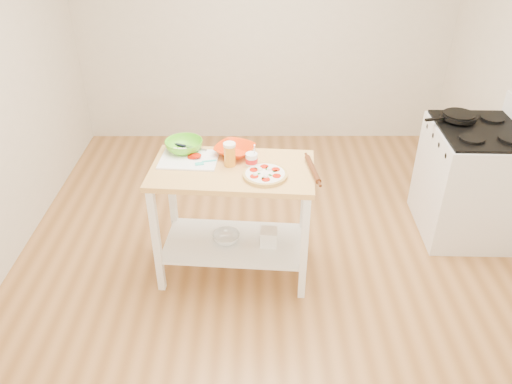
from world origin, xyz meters
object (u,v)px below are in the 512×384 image
object	(u,v)px
cutting_board	(189,159)
orange_bowl	(235,150)
skillet	(458,116)
shelf_glass_bowl	(226,238)
spatula	(205,162)
rolling_pin	(313,169)
pizza	(265,174)
gas_stove	(469,181)
green_bowl	(184,146)
beer_pint	(230,154)
yogurt_tub	(252,160)
knife	(185,146)
prep_island	(233,199)
shelf_bin	(269,237)

from	to	relation	value
cutting_board	orange_bowl	distance (m)	0.33
skillet	shelf_glass_bowl	size ratio (longest dim) A/B	2.07
cutting_board	spatula	xyz separation A→B (m)	(0.12, -0.07, 0.01)
skillet	rolling_pin	size ratio (longest dim) A/B	1.27
pizza	cutting_board	size ratio (longest dim) A/B	0.71
gas_stove	rolling_pin	distance (m)	1.55
green_bowl	shelf_glass_bowl	bearing A→B (deg)	-38.77
beer_pint	yogurt_tub	bearing A→B (deg)	-8.10
spatula	beer_pint	world-z (taller)	beer_pint
knife	rolling_pin	xyz separation A→B (m)	(0.90, -0.35, 0.00)
prep_island	yogurt_tub	world-z (taller)	yogurt_tub
gas_stove	pizza	xyz separation A→B (m)	(-1.69, -0.65, 0.44)
pizza	yogurt_tub	bearing A→B (deg)	123.46
skillet	shelf_bin	distance (m)	1.79
pizza	orange_bowl	bearing A→B (deg)	123.62
gas_stove	yogurt_tub	size ratio (longest dim) A/B	6.22
pizza	orange_bowl	size ratio (longest dim) A/B	1.10
gas_stove	orange_bowl	xyz separation A→B (m)	(-1.90, -0.33, 0.46)
gas_stove	green_bowl	distance (m)	2.33
cutting_board	knife	size ratio (longest dim) A/B	1.62
gas_stove	prep_island	bearing A→B (deg)	-162.82
prep_island	shelf_bin	xyz separation A→B (m)	(0.26, -0.02, -0.32)
pizza	gas_stove	bearing A→B (deg)	21.03
green_bowl	orange_bowl	bearing A→B (deg)	-7.60
gas_stove	beer_pint	size ratio (longest dim) A/B	6.62
gas_stove	green_bowl	xyz separation A→B (m)	(-2.26, -0.28, 0.47)
gas_stove	skillet	distance (m)	0.54
knife	shelf_bin	bearing A→B (deg)	-2.87
yogurt_tub	shelf_glass_bowl	distance (m)	0.69
spatula	orange_bowl	xyz separation A→B (m)	(0.20, 0.15, 0.02)
yogurt_tub	skillet	bearing A→B (deg)	22.40
orange_bowl	beer_pint	distance (m)	0.17
spatula	orange_bowl	world-z (taller)	orange_bowl
skillet	orange_bowl	bearing A→B (deg)	-178.47
beer_pint	rolling_pin	bearing A→B (deg)	-9.49
skillet	knife	distance (m)	2.16
beer_pint	rolling_pin	xyz separation A→B (m)	(0.56, -0.09, -0.07)
knife	gas_stove	bearing A→B (deg)	30.25
shelf_glass_bowl	beer_pint	bearing A→B (deg)	31.55
spatula	rolling_pin	distance (m)	0.74
spatula	beer_pint	xyz separation A→B (m)	(0.18, -0.01, 0.07)
cutting_board	knife	bearing A→B (deg)	109.00
prep_island	beer_pint	world-z (taller)	beer_pint
knife	spatula	bearing A→B (deg)	-31.75
skillet	pizza	bearing A→B (deg)	-166.54
rolling_pin	skillet	bearing A→B (deg)	31.37
knife	shelf_glass_bowl	size ratio (longest dim) A/B	1.26
cutting_board	shelf_glass_bowl	size ratio (longest dim) A/B	2.05
spatula	green_bowl	bearing A→B (deg)	117.78
cutting_board	yogurt_tub	world-z (taller)	yogurt_tub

